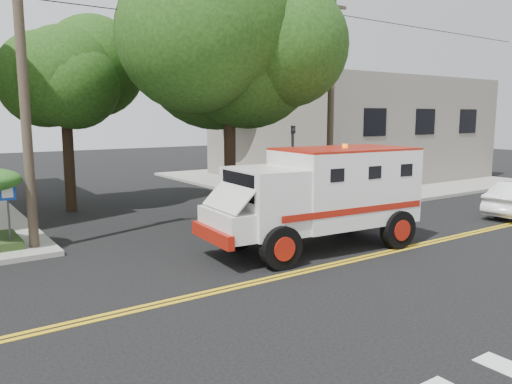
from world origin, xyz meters
TOP-DOWN VIEW (x-y plane):
  - ground at (0.00, 0.00)m, footprint 100.00×100.00m
  - sidewalk_ne at (13.50, 13.50)m, footprint 17.00×17.00m
  - building_right at (15.00, 14.00)m, footprint 14.00×12.00m
  - utility_pole_left at (-5.60, 6.00)m, footprint 0.28×0.28m
  - utility_pole_right at (6.30, 6.20)m, footprint 0.28×0.28m
  - tree_main at (1.94, 6.21)m, footprint 6.08×5.70m
  - tree_left at (-2.68, 11.79)m, footprint 4.48×4.20m
  - tree_right at (8.84, 15.77)m, footprint 4.80×4.50m
  - traffic_signal at (3.80, 5.60)m, footprint 0.15×0.18m
  - accessibility_sign at (-6.20, 6.17)m, footprint 0.45×0.10m
  - armored_truck at (1.64, 1.51)m, footprint 6.78×3.10m
  - pedestrian_a at (8.13, 7.05)m, footprint 0.80×0.76m
  - pedestrian_b at (8.37, 8.09)m, footprint 1.16×1.07m

SIDE VIEW (x-z plane):
  - ground at x=0.00m, z-range 0.00..0.00m
  - sidewalk_ne at x=13.50m, z-range 0.00..0.15m
  - pedestrian_a at x=8.13m, z-range 0.15..1.99m
  - pedestrian_b at x=8.37m, z-range 0.15..2.07m
  - accessibility_sign at x=-6.20m, z-range 0.35..2.38m
  - armored_truck at x=1.64m, z-range 0.21..3.22m
  - traffic_signal at x=3.80m, z-range 0.43..4.03m
  - building_right at x=15.00m, z-range 0.15..6.15m
  - utility_pole_left at x=-5.60m, z-range 0.00..9.00m
  - utility_pole_right at x=6.30m, z-range 0.00..9.00m
  - tree_left at x=-2.68m, z-range 1.88..9.58m
  - tree_right at x=8.84m, z-range 1.99..10.19m
  - tree_main at x=1.94m, z-range 2.27..12.12m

